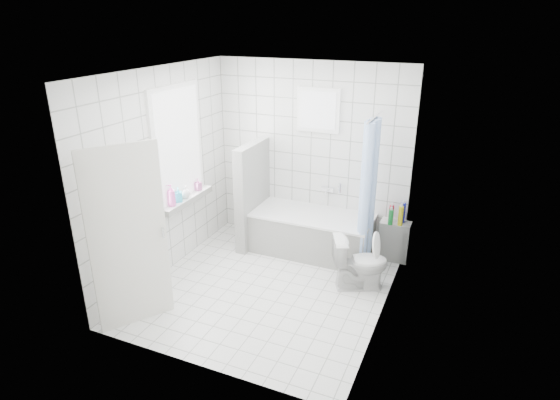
% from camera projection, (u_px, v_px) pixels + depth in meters
% --- Properties ---
extents(ground, '(3.00, 3.00, 0.00)m').
position_uv_depth(ground, '(267.00, 288.00, 5.78)').
color(ground, white).
rests_on(ground, ground).
extents(ceiling, '(3.00, 3.00, 0.00)m').
position_uv_depth(ceiling, '(264.00, 72.00, 4.81)').
color(ceiling, white).
rests_on(ceiling, ground).
extents(wall_back, '(2.80, 0.02, 2.60)m').
position_uv_depth(wall_back, '(311.00, 155.00, 6.57)').
color(wall_back, white).
rests_on(wall_back, ground).
extents(wall_front, '(2.80, 0.02, 2.60)m').
position_uv_depth(wall_front, '(192.00, 246.00, 4.02)').
color(wall_front, white).
rests_on(wall_front, ground).
extents(wall_left, '(0.02, 3.00, 2.60)m').
position_uv_depth(wall_left, '(164.00, 174.00, 5.81)').
color(wall_left, white).
rests_on(wall_left, ground).
extents(wall_right, '(0.02, 3.00, 2.60)m').
position_uv_depth(wall_right, '(390.00, 209.00, 4.78)').
color(wall_right, white).
rests_on(wall_right, ground).
extents(window_left, '(0.01, 0.90, 1.40)m').
position_uv_depth(window_left, '(179.00, 145.00, 5.94)').
color(window_left, white).
rests_on(window_left, wall_left).
extents(window_back, '(0.50, 0.01, 0.50)m').
position_uv_depth(window_back, '(318.00, 110.00, 6.26)').
color(window_back, white).
rests_on(window_back, wall_back).
extents(window_sill, '(0.18, 1.02, 0.08)m').
position_uv_depth(window_sill, '(186.00, 200.00, 6.20)').
color(window_sill, white).
rests_on(window_sill, wall_left).
extents(door, '(0.47, 0.69, 2.00)m').
position_uv_depth(door, '(128.00, 239.00, 4.81)').
color(door, silver).
rests_on(door, ground).
extents(bathtub, '(1.66, 0.77, 0.58)m').
position_uv_depth(bathtub, '(312.00, 233.00, 6.56)').
color(bathtub, white).
rests_on(bathtub, ground).
extents(partition_wall, '(0.15, 0.85, 1.50)m').
position_uv_depth(partition_wall, '(253.00, 195.00, 6.68)').
color(partition_wall, white).
rests_on(partition_wall, ground).
extents(tiled_ledge, '(0.40, 0.24, 0.55)m').
position_uv_depth(tiled_ledge, '(394.00, 241.00, 6.38)').
color(tiled_ledge, white).
rests_on(tiled_ledge, ground).
extents(toilet, '(0.76, 0.62, 0.68)m').
position_uv_depth(toilet, '(360.00, 263.00, 5.68)').
color(toilet, white).
rests_on(toilet, ground).
extents(curtain_rod, '(0.02, 0.80, 0.02)m').
position_uv_depth(curtain_rod, '(375.00, 117.00, 5.62)').
color(curtain_rod, silver).
rests_on(curtain_rod, wall_back).
extents(shower_curtain, '(0.14, 0.48, 1.78)m').
position_uv_depth(shower_curtain, '(367.00, 190.00, 5.85)').
color(shower_curtain, '#4E86E7').
rests_on(shower_curtain, curtain_rod).
extents(tub_faucet, '(0.18, 0.06, 0.06)m').
position_uv_depth(tub_faucet, '(328.00, 189.00, 6.60)').
color(tub_faucet, silver).
rests_on(tub_faucet, wall_back).
extents(sill_bottles, '(0.16, 0.73, 0.28)m').
position_uv_depth(sill_bottles, '(180.00, 193.00, 6.03)').
color(sill_bottles, '#BA5D9C').
rests_on(sill_bottles, window_sill).
extents(ledge_bottles, '(0.21, 0.20, 0.27)m').
position_uv_depth(ledge_bottles, '(397.00, 215.00, 6.21)').
color(ledge_bottles, red).
rests_on(ledge_bottles, tiled_ledge).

